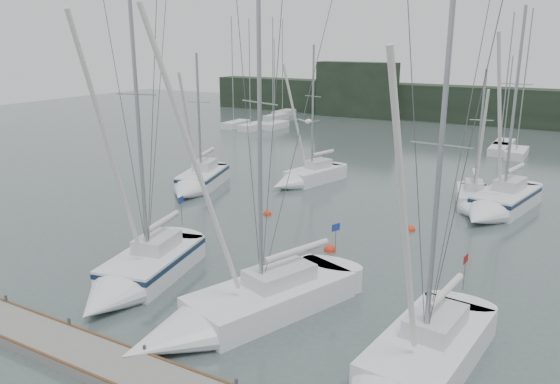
{
  "coord_description": "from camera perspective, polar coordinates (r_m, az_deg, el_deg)",
  "views": [
    {
      "loc": [
        10.9,
        -16.7,
        11.36
      ],
      "look_at": [
        -1.55,
        5.0,
        4.3
      ],
      "focal_mm": 35.0,
      "sensor_mm": 36.0,
      "label": 1
    }
  ],
  "objects": [
    {
      "name": "seagull",
      "position": [
        21.98,
        2.98,
        7.39
      ],
      "size": [
        0.96,
        0.42,
        0.19
      ],
      "rotation": [
        0.0,
        0.0,
        -0.02
      ],
      "color": "silver",
      "rests_on": "ground"
    },
    {
      "name": "buoy_a",
      "position": [
        30.58,
        5.21,
        -6.1
      ],
      "size": [
        0.68,
        0.68,
        0.68
      ],
      "primitive_type": "sphere",
      "color": "red",
      "rests_on": "ground"
    },
    {
      "name": "buoy_c",
      "position": [
        36.51,
        -1.34,
        -2.36
      ],
      "size": [
        0.57,
        0.57,
        0.57
      ],
      "primitive_type": "sphere",
      "color": "red",
      "rests_on": "ground"
    },
    {
      "name": "far_building_left",
      "position": [
        83.01,
        8.0,
        10.54
      ],
      "size": [
        12.0,
        3.0,
        8.0
      ],
      "primitive_type": "cube",
      "color": "black",
      "rests_on": "ground"
    },
    {
      "name": "sailboat_near_right",
      "position": [
        19.53,
        13.08,
        -18.33
      ],
      "size": [
        3.87,
        9.9,
        13.76
      ],
      "rotation": [
        0.0,
        0.0,
        -0.11
      ],
      "color": "silver",
      "rests_on": "ground"
    },
    {
      "name": "sailboat_mid_c",
      "position": [
        39.49,
        19.62,
        -1.11
      ],
      "size": [
        3.58,
        6.5,
        10.11
      ],
      "rotation": [
        0.0,
        0.0,
        0.25
      ],
      "color": "silver",
      "rests_on": "ground"
    },
    {
      "name": "mast_forest",
      "position": [
        62.91,
        22.67,
        4.6
      ],
      "size": [
        59.28,
        26.84,
        14.35
      ],
      "color": "silver",
      "rests_on": "ground"
    },
    {
      "name": "sailboat_mid_d",
      "position": [
        39.15,
        21.73,
        -1.25
      ],
      "size": [
        4.53,
        9.3,
        14.27
      ],
      "rotation": [
        0.0,
        0.0,
        -0.2
      ],
      "color": "silver",
      "rests_on": "ground"
    },
    {
      "name": "sailboat_mid_b",
      "position": [
        43.85,
        2.45,
        1.46
      ],
      "size": [
        4.09,
        7.66,
        11.63
      ],
      "rotation": [
        0.0,
        0.0,
        -0.26
      ],
      "color": "silver",
      "rests_on": "ground"
    },
    {
      "name": "sailboat_near_left",
      "position": [
        26.77,
        -14.91,
        -8.49
      ],
      "size": [
        4.55,
        9.01,
        15.11
      ],
      "rotation": [
        0.0,
        0.0,
        0.21
      ],
      "color": "silver",
      "rests_on": "ground"
    },
    {
      "name": "sailboat_near_center",
      "position": [
        22.81,
        -5.64,
        -12.64
      ],
      "size": [
        6.55,
        11.0,
        15.29
      ],
      "rotation": [
        0.0,
        0.0,
        -0.35
      ],
      "color": "silver",
      "rests_on": "ground"
    },
    {
      "name": "far_treeline",
      "position": [
        79.94,
        22.06,
        8.27
      ],
      "size": [
        90.0,
        4.0,
        5.0
      ],
      "primitive_type": "cube",
      "color": "black",
      "rests_on": "ground"
    },
    {
      "name": "sailboat_mid_a",
      "position": [
        42.64,
        -8.68,
        0.99
      ],
      "size": [
        4.82,
        8.38,
        11.15
      ],
      "rotation": [
        0.0,
        0.0,
        0.3
      ],
      "color": "silver",
      "rests_on": "ground"
    },
    {
      "name": "ground",
      "position": [
        22.95,
        -2.95,
        -13.92
      ],
      "size": [
        160.0,
        160.0,
        0.0
      ],
      "primitive_type": "plane",
      "color": "#465553",
      "rests_on": "ground"
    },
    {
      "name": "buoy_b",
      "position": [
        34.53,
        13.47,
        -3.89
      ],
      "size": [
        0.59,
        0.59,
        0.59
      ],
      "primitive_type": "sphere",
      "color": "red",
      "rests_on": "ground"
    }
  ]
}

